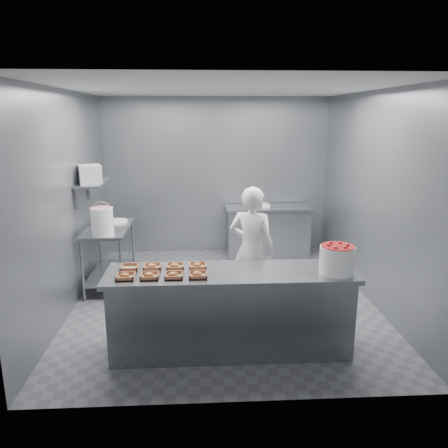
{
  "coord_description": "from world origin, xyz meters",
  "views": [
    {
      "loc": [
        -0.31,
        -5.62,
        2.48
      ],
      "look_at": [
        -0.01,
        -0.2,
        1.12
      ],
      "focal_mm": 35.0,
      "sensor_mm": 36.0,
      "label": 1
    }
  ],
  "objects": [
    {
      "name": "tray_5",
      "position": [
        -0.82,
        -1.22,
        0.92
      ],
      "size": [
        0.19,
        0.18,
        0.06
      ],
      "color": "tan",
      "rests_on": "service_counter"
    },
    {
      "name": "tray_3",
      "position": [
        -0.34,
        -1.48,
        0.92
      ],
      "size": [
        0.19,
        0.18,
        0.06
      ],
      "color": "tan",
      "rests_on": "service_counter"
    },
    {
      "name": "floor",
      "position": [
        0.0,
        0.0,
        0.0
      ],
      "size": [
        4.5,
        4.5,
        0.0
      ],
      "primitive_type": "plane",
      "color": "#4C4C51",
      "rests_on": "ground"
    },
    {
      "name": "strawberry_tub",
      "position": [
        1.08,
        -1.46,
        1.06
      ],
      "size": [
        0.36,
        0.36,
        0.29
      ],
      "color": "white",
      "rests_on": "service_counter"
    },
    {
      "name": "worker",
      "position": [
        0.34,
        -0.36,
        0.82
      ],
      "size": [
        0.7,
        0.6,
        1.63
      ],
      "primitive_type": "imported",
      "rotation": [
        0.0,
        0.0,
        2.71
      ],
      "color": "white",
      "rests_on": "ground"
    },
    {
      "name": "service_counter",
      "position": [
        0.0,
        -1.35,
        0.45
      ],
      "size": [
        2.6,
        0.7,
        0.9
      ],
      "color": "slate",
      "rests_on": "ground"
    },
    {
      "name": "wall_left",
      "position": [
        -2.0,
        0.0,
        1.4
      ],
      "size": [
        0.04,
        4.5,
        2.8
      ],
      "primitive_type": "cube",
      "color": "slate",
      "rests_on": "ground"
    },
    {
      "name": "tray_2",
      "position": [
        -0.58,
        -1.48,
        0.92
      ],
      "size": [
        0.19,
        0.18,
        0.06
      ],
      "color": "tan",
      "rests_on": "service_counter"
    },
    {
      "name": "back_counter",
      "position": [
        0.9,
        1.9,
        0.45
      ],
      "size": [
        1.5,
        0.6,
        0.9
      ],
      "color": "slate",
      "rests_on": "ground"
    },
    {
      "name": "bucket_lid",
      "position": [
        -1.58,
        0.9,
        0.91
      ],
      "size": [
        0.38,
        0.38,
        0.03
      ],
      "primitive_type": "cylinder",
      "rotation": [
        0.0,
        0.0,
        0.13
      ],
      "color": "white",
      "rests_on": "prep_table"
    },
    {
      "name": "wall_back",
      "position": [
        0.0,
        2.25,
        1.4
      ],
      "size": [
        4.0,
        0.04,
        2.8
      ],
      "primitive_type": "cube",
      "color": "slate",
      "rests_on": "ground"
    },
    {
      "name": "wall_shelf",
      "position": [
        -1.82,
        0.6,
        1.55
      ],
      "size": [
        0.35,
        0.9,
        0.03
      ],
      "primitive_type": "cube",
      "color": "slate",
      "rests_on": "wall_left"
    },
    {
      "name": "tray_4",
      "position": [
        -1.06,
        -1.22,
        0.92
      ],
      "size": [
        0.19,
        0.18,
        0.04
      ],
      "color": "tan",
      "rests_on": "service_counter"
    },
    {
      "name": "appliance",
      "position": [
        -1.82,
        0.46,
        1.69
      ],
      "size": [
        0.39,
        0.41,
        0.25
      ],
      "primitive_type": "cube",
      "rotation": [
        0.0,
        0.0,
        0.35
      ],
      "color": "gray",
      "rests_on": "wall_shelf"
    },
    {
      "name": "tray_7",
      "position": [
        -0.34,
        -1.22,
        0.92
      ],
      "size": [
        0.19,
        0.18,
        0.06
      ],
      "color": "tan",
      "rests_on": "service_counter"
    },
    {
      "name": "tray_1",
      "position": [
        -0.82,
        -1.48,
        0.92
      ],
      "size": [
        0.19,
        0.18,
        0.06
      ],
      "color": "tan",
      "rests_on": "service_counter"
    },
    {
      "name": "glaze_bucket",
      "position": [
        -1.63,
        0.16,
        1.1
      ],
      "size": [
        0.32,
        0.3,
        0.46
      ],
      "color": "white",
      "rests_on": "prep_table"
    },
    {
      "name": "ceiling",
      "position": [
        0.0,
        0.0,
        2.8
      ],
      "size": [
        4.5,
        4.5,
        0.0
      ],
      "primitive_type": "plane",
      "rotation": [
        3.14,
        0.0,
        0.0
      ],
      "color": "white",
      "rests_on": "wall_back"
    },
    {
      "name": "tray_6",
      "position": [
        -0.58,
        -1.22,
        0.92
      ],
      "size": [
        0.19,
        0.18,
        0.06
      ],
      "color": "tan",
      "rests_on": "service_counter"
    },
    {
      "name": "rag",
      "position": [
        -1.72,
        0.81,
        0.91
      ],
      "size": [
        0.15,
        0.13,
        0.02
      ],
      "primitive_type": "cube",
      "rotation": [
        0.0,
        0.0,
        0.04
      ],
      "color": "#CCB28C",
      "rests_on": "prep_table"
    },
    {
      "name": "prep_table",
      "position": [
        -1.65,
        0.6,
        0.59
      ],
      "size": [
        0.6,
        1.2,
        0.9
      ],
      "color": "slate",
      "rests_on": "ground"
    },
    {
      "name": "wall_right",
      "position": [
        2.0,
        0.0,
        1.4
      ],
      "size": [
        0.04,
        4.5,
        2.8
      ],
      "primitive_type": "cube",
      "color": "slate",
      "rests_on": "ground"
    },
    {
      "name": "tray_0",
      "position": [
        -1.06,
        -1.48,
        0.92
      ],
      "size": [
        0.19,
        0.18,
        0.06
      ],
      "color": "tan",
      "rests_on": "service_counter"
    },
    {
      "name": "paper_stack",
      "position": [
        0.76,
        1.9,
        0.93
      ],
      "size": [
        0.3,
        0.22,
        0.06
      ],
      "primitive_type": "cube",
      "rotation": [
        0.0,
        0.0,
        -0.0
      ],
      "color": "silver",
      "rests_on": "back_counter"
    }
  ]
}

